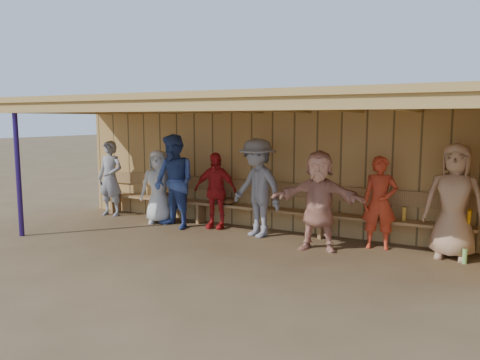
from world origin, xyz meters
name	(u,v)px	position (x,y,z in m)	size (l,w,h in m)	color
ground	(231,242)	(0.00, 0.00, 0.00)	(90.00, 90.00, 0.00)	brown
player_a	(110,178)	(-3.45, 0.76, 0.83)	(0.60, 0.40, 1.66)	gray
player_b	(159,187)	(-2.05, 0.66, 0.75)	(0.74, 0.48, 1.51)	silver
player_c	(174,182)	(-1.50, 0.44, 0.92)	(0.89, 0.69, 1.83)	#364F97
player_d	(215,190)	(-0.79, 0.81, 0.74)	(0.87, 0.36, 1.49)	red
player_e	(257,188)	(0.22, 0.61, 0.89)	(1.15, 0.66, 1.78)	gray
player_f	(318,201)	(1.48, 0.26, 0.82)	(1.51, 0.48, 1.63)	#E39C7F
player_g	(380,203)	(2.35, 0.81, 0.77)	(0.56, 0.37, 1.53)	red
player_h	(454,201)	(3.45, 0.78, 0.89)	(0.87, 0.56, 1.77)	tan
dugout_structure	(268,143)	(0.39, 0.69, 1.69)	(8.80, 3.20, 2.50)	tan
bench	(259,202)	(0.00, 1.12, 0.53)	(7.60, 0.34, 0.93)	#A77B47
dugout_equipment	(241,204)	(-0.32, 0.99, 0.49)	(6.05, 0.62, 0.80)	gold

